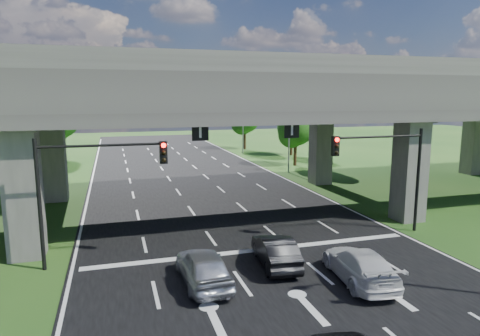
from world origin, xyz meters
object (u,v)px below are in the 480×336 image
car_silver (203,267)px  car_white (360,265)px  signal_right (387,162)px  streetlight_beyond (240,110)px  signal_left (90,177)px  car_dark (275,251)px  streetlight_far (286,116)px

car_silver → car_white: car_silver is taller
signal_right → car_white: size_ratio=1.26×
car_white → streetlight_beyond: bearing=-92.2°
streetlight_beyond → signal_right: bearing=-93.6°
signal_left → car_dark: 9.13m
streetlight_beyond → car_silver: size_ratio=2.27×
car_dark → car_white: size_ratio=0.88×
streetlight_far → streetlight_beyond: same height
signal_left → car_silver: (4.45, -3.52, -3.41)m
car_silver → car_dark: bearing=-166.3°
streetlight_beyond → car_silver: (-13.47, -39.58, -5.07)m
signal_right → car_silver: size_ratio=1.36×
streetlight_beyond → car_silver: 42.12m
signal_right → car_silver: bearing=-162.5°
streetlight_beyond → car_white: bearing=-99.7°
signal_left → car_white: bearing=-25.2°
signal_left → car_white: size_ratio=1.26×
streetlight_far → car_white: (-7.04, -25.18, -5.13)m
streetlight_beyond → streetlight_far: bearing=-90.0°
signal_left → streetlight_far: size_ratio=0.60×
signal_right → car_white: 7.81m
signal_left → streetlight_beyond: bearing=63.6°
signal_right → streetlight_far: size_ratio=0.60×
car_dark → signal_right: bearing=-154.8°
signal_left → car_silver: bearing=-38.3°
car_dark → streetlight_beyond: bearing=-97.6°
signal_right → streetlight_beyond: 36.17m
signal_left → car_silver: 6.62m
streetlight_beyond → car_silver: bearing=-108.8°
signal_right → car_dark: (-7.58, -2.52, -3.46)m
signal_left → car_white: (10.88, -5.13, -3.46)m
streetlight_far → car_white: streetlight_far is taller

